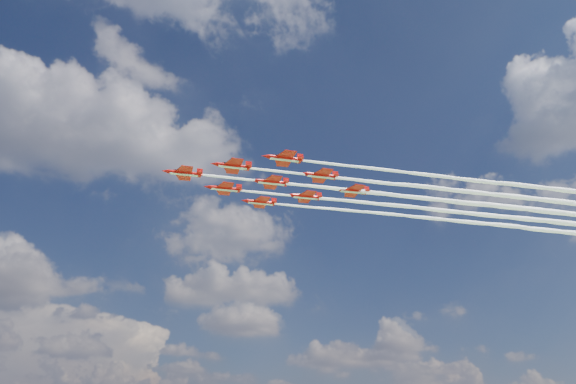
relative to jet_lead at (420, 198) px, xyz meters
The scene contains 9 objects.
jet_lead is the anchor object (origin of this frame).
jet_row2_port 12.21m from the jet_lead, 32.04° to the right, with size 125.47×7.90×2.32m.
jet_row2_starb 12.21m from the jet_lead, 31.87° to the left, with size 125.47×7.90×2.32m.
jet_row3_port 24.43m from the jet_lead, 32.04° to the right, with size 125.47×7.90×2.32m.
jet_row3_centre 20.73m from the jet_lead, ahead, with size 125.47×7.90×2.32m.
jet_row3_starb 24.43m from the jet_lead, 31.87° to the left, with size 125.47×7.90×2.32m.
jet_row4_port 31.75m from the jet_lead, 11.83° to the right, with size 125.47×7.90×2.32m.
jet_row4_starb 31.75m from the jet_lead, 11.66° to the left, with size 125.47×7.90×2.32m.
jet_tail 41.45m from the jet_lead, ahead, with size 125.47×7.90×2.32m.
Camera 1 is at (-32.19, -124.65, 21.42)m, focal length 35.00 mm.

